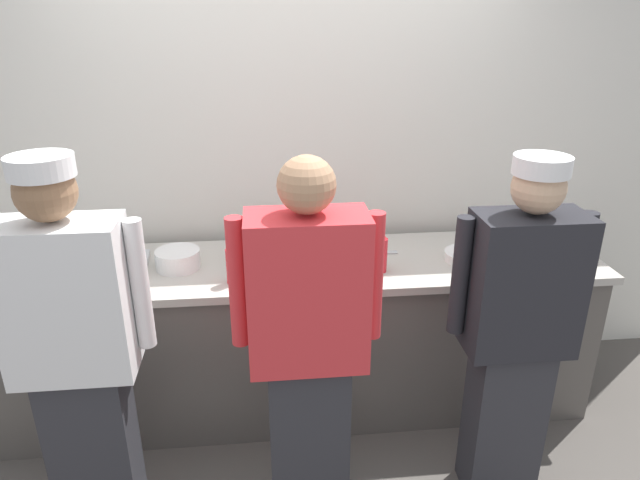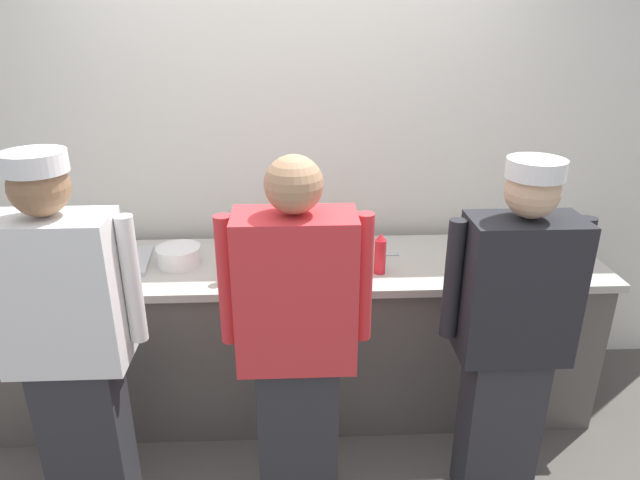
{
  "view_description": "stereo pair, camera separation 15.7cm",
  "coord_description": "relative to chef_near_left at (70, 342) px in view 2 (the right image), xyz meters",
  "views": [
    {
      "loc": [
        -0.14,
        -2.32,
        2.11
      ],
      "look_at": [
        0.14,
        0.39,
        0.99
      ],
      "focal_mm": 31.76,
      "sensor_mm": 36.0,
      "label": 1
    },
    {
      "loc": [
        0.01,
        -2.33,
        2.11
      ],
      "look_at": [
        0.14,
        0.39,
        0.99
      ],
      "focal_mm": 31.76,
      "sensor_mm": 36.0,
      "label": 2
    }
  ],
  "objects": [
    {
      "name": "chef_far_right",
      "position": [
        1.79,
        0.02,
        -0.03
      ],
      "size": [
        0.59,
        0.24,
        1.6
      ],
      "color": "#2D2D33",
      "rests_on": "ground"
    },
    {
      "name": "squeeze_bottle_spare",
      "position": [
        0.59,
        0.53,
        0.1
      ],
      "size": [
        0.06,
        0.06,
        0.21
      ],
      "color": "red",
      "rests_on": "prep_counter"
    },
    {
      "name": "squeeze_bottle_secondary",
      "position": [
        1.24,
        0.63,
        0.08
      ],
      "size": [
        0.06,
        0.06,
        0.18
      ],
      "color": "orange",
      "rests_on": "prep_counter"
    },
    {
      "name": "ramekin_yellow_sauce",
      "position": [
        1.94,
        0.93,
        0.02
      ],
      "size": [
        0.1,
        0.1,
        0.04
      ],
      "color": "white",
      "rests_on": "prep_counter"
    },
    {
      "name": "plate_stack_front",
      "position": [
        1.8,
        0.67,
        0.02
      ],
      "size": [
        0.25,
        0.25,
        0.05
      ],
      "color": "white",
      "rests_on": "prep_counter"
    },
    {
      "name": "prep_counter",
      "position": [
        0.89,
        0.73,
        -0.44
      ],
      "size": [
        3.22,
        0.7,
        0.88
      ],
      "color": "#56514C",
      "rests_on": "ground"
    },
    {
      "name": "sheet_tray",
      "position": [
        -0.08,
        0.74,
        0.01
      ],
      "size": [
        0.46,
        0.39,
        0.02
      ],
      "primitive_type": "cube",
      "rotation": [
        0.0,
        0.0,
        0.1
      ],
      "color": "#B7BABF",
      "rests_on": "prep_counter"
    },
    {
      "name": "chef_near_left",
      "position": [
        0.0,
        0.0,
        0.0
      ],
      "size": [
        0.6,
        0.24,
        1.65
      ],
      "color": "#2D2D33",
      "rests_on": "ground"
    },
    {
      "name": "wall_back",
      "position": [
        0.89,
        1.21,
        0.54
      ],
      "size": [
        5.06,
        0.1,
        2.84
      ],
      "color": "silver",
      "rests_on": "ground"
    },
    {
      "name": "deli_cup",
      "position": [
        1.03,
        0.71,
        0.05
      ],
      "size": [
        0.09,
        0.09,
        0.1
      ],
      "primitive_type": "cylinder",
      "color": "white",
      "rests_on": "prep_counter"
    },
    {
      "name": "ground_plane",
      "position": [
        0.89,
        0.36,
        -0.88
      ],
      "size": [
        9.0,
        9.0,
        0.0
      ],
      "primitive_type": "plane",
      "color": "#514C47"
    },
    {
      "name": "plate_stack_rear",
      "position": [
        0.3,
        0.73,
        0.05
      ],
      "size": [
        0.23,
        0.23,
        0.1
      ],
      "color": "white",
      "rests_on": "prep_counter"
    },
    {
      "name": "mixing_bowl_steel",
      "position": [
        0.78,
        0.78,
        0.07
      ],
      "size": [
        0.36,
        0.36,
        0.14
      ],
      "primitive_type": "cylinder",
      "color": "#B7BABF",
      "rests_on": "prep_counter"
    },
    {
      "name": "ramekin_orange_sauce",
      "position": [
        2.17,
        0.67,
        0.02
      ],
      "size": [
        0.11,
        0.11,
        0.05
      ],
      "color": "white",
      "rests_on": "prep_counter"
    },
    {
      "name": "squeeze_bottle_primary",
      "position": [
        1.32,
        0.58,
        0.1
      ],
      "size": [
        0.06,
        0.06,
        0.21
      ],
      "color": "red",
      "rests_on": "prep_counter"
    },
    {
      "name": "chefs_knife",
      "position": [
        1.3,
        0.8,
        0.0
      ],
      "size": [
        0.27,
        0.03,
        0.02
      ],
      "color": "#B7BABF",
      "rests_on": "prep_counter"
    },
    {
      "name": "chef_center",
      "position": [
        0.9,
        -0.03,
        -0.02
      ],
      "size": [
        0.6,
        0.24,
        1.64
      ],
      "color": "#2D2D33",
      "rests_on": "ground"
    }
  ]
}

